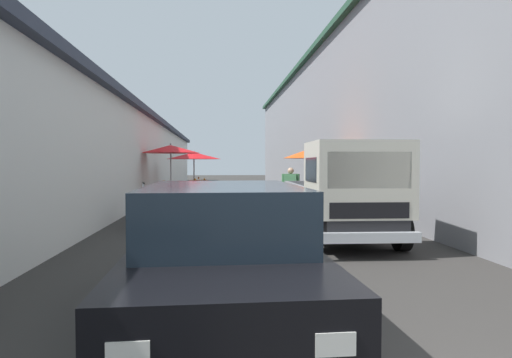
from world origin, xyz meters
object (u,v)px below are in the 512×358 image
object	(u,v)px
fruit_stall_far_left	(195,163)
vendor_by_crates	(291,187)
delivery_truck	(347,194)
parked_scooter	(145,209)
plastic_stool	(314,198)
fruit_stall_near_right	(170,157)
vendor_in_shade	(316,180)
hatchback_car	(223,256)
fruit_stall_far_right	(322,157)

from	to	relation	value
fruit_stall_far_left	vendor_by_crates	xyz separation A→B (m)	(-6.85, -3.51, -0.80)
fruit_stall_far_left	delivery_truck	distance (m)	13.22
delivery_truck	parked_scooter	xyz separation A→B (m)	(3.25, 4.59, -0.59)
delivery_truck	plastic_stool	xyz separation A→B (m)	(8.12, -1.09, -0.71)
fruit_stall_near_right	vendor_by_crates	bearing A→B (deg)	-128.49
fruit_stall_near_right	delivery_truck	distance (m)	10.35
vendor_in_shade	parked_scooter	distance (m)	8.47
parked_scooter	fruit_stall_near_right	bearing A→B (deg)	-0.54
delivery_truck	plastic_stool	size ratio (longest dim) A/B	11.40
delivery_truck	vendor_by_crates	xyz separation A→B (m)	(5.82, 0.21, -0.17)
hatchback_car	vendor_by_crates	bearing A→B (deg)	-13.08
vendor_in_shade	parked_scooter	bearing A→B (deg)	134.84
fruit_stall_far_left	parked_scooter	xyz separation A→B (m)	(-9.42, 0.87, -1.22)
vendor_in_shade	parked_scooter	xyz separation A→B (m)	(-5.96, 5.99, -0.51)
hatchback_car	plastic_stool	world-z (taller)	hatchback_car
vendor_in_shade	vendor_by_crates	bearing A→B (deg)	154.64
vendor_by_crates	vendor_in_shade	world-z (taller)	vendor_in_shade
fruit_stall_far_right	vendor_in_shade	bearing A→B (deg)	-8.49
fruit_stall_near_right	vendor_by_crates	xyz separation A→B (m)	(-3.44, -4.33, -1.06)
fruit_stall_far_right	delivery_truck	size ratio (longest dim) A/B	0.54
delivery_truck	plastic_stool	distance (m)	8.22
vendor_by_crates	vendor_in_shade	xyz separation A→B (m)	(3.40, -1.61, 0.10)
delivery_truck	vendor_in_shade	world-z (taller)	delivery_truck
parked_scooter	plastic_stool	bearing A→B (deg)	-49.43
fruit_stall_far_right	fruit_stall_near_right	size ratio (longest dim) A/B	1.08
fruit_stall_near_right	vendor_in_shade	distance (m)	6.02
fruit_stall_far_left	vendor_in_shade	size ratio (longest dim) A/B	1.57
delivery_truck	vendor_by_crates	world-z (taller)	delivery_truck
fruit_stall_far_left	fruit_stall_near_right	xyz separation A→B (m)	(-3.41, 0.81, 0.25)
delivery_truck	parked_scooter	size ratio (longest dim) A/B	2.97
plastic_stool	fruit_stall_near_right	bearing A→B (deg)	78.53
fruit_stall_far_left	vendor_by_crates	world-z (taller)	fruit_stall_far_left
fruit_stall_near_right	vendor_in_shade	size ratio (longest dim) A/B	1.49
fruit_stall_far_left	vendor_by_crates	bearing A→B (deg)	-152.85
vendor_in_shade	parked_scooter	size ratio (longest dim) A/B	0.99
delivery_truck	fruit_stall_near_right	bearing A→B (deg)	26.09
fruit_stall_far_right	hatchback_car	size ratio (longest dim) A/B	0.68
fruit_stall_near_right	vendor_by_crates	size ratio (longest dim) A/B	1.62
delivery_truck	vendor_in_shade	bearing A→B (deg)	-8.67
fruit_stall_near_right	vendor_by_crates	world-z (taller)	fruit_stall_near_right
fruit_stall_far_left	parked_scooter	distance (m)	9.54
fruit_stall_far_left	vendor_in_shade	distance (m)	6.22
vendor_by_crates	plastic_stool	world-z (taller)	vendor_by_crates
hatchback_car	fruit_stall_far_right	bearing A→B (deg)	-18.31
fruit_stall_far_left	plastic_stool	distance (m)	6.76
vendor_by_crates	fruit_stall_far_left	bearing A→B (deg)	27.15
fruit_stall_far_right	delivery_truck	xyz separation A→B (m)	(-6.34, 0.98, -0.86)
fruit_stall_far_right	fruit_stall_near_right	distance (m)	6.24
parked_scooter	fruit_stall_far_left	bearing A→B (deg)	-5.28
vendor_in_shade	plastic_stool	world-z (taller)	vendor_in_shade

